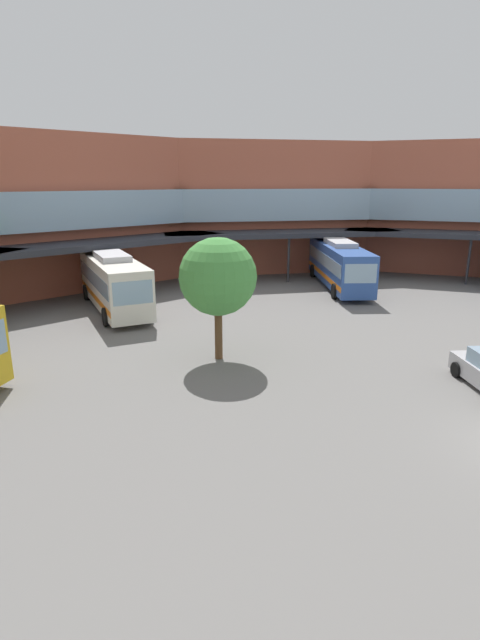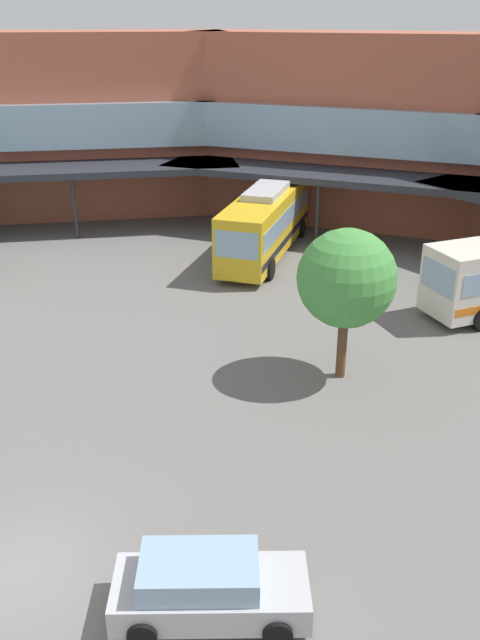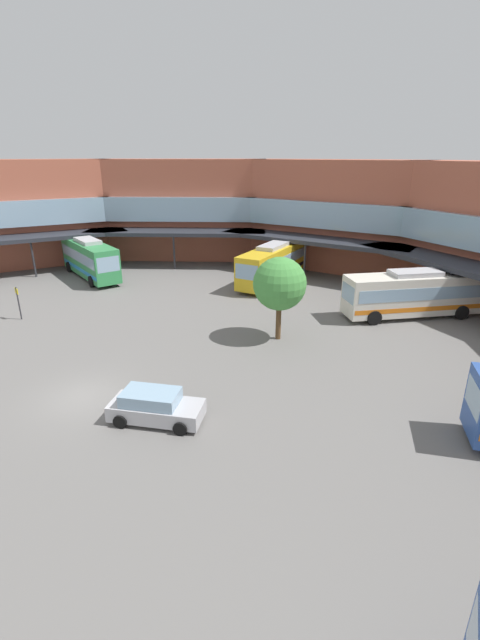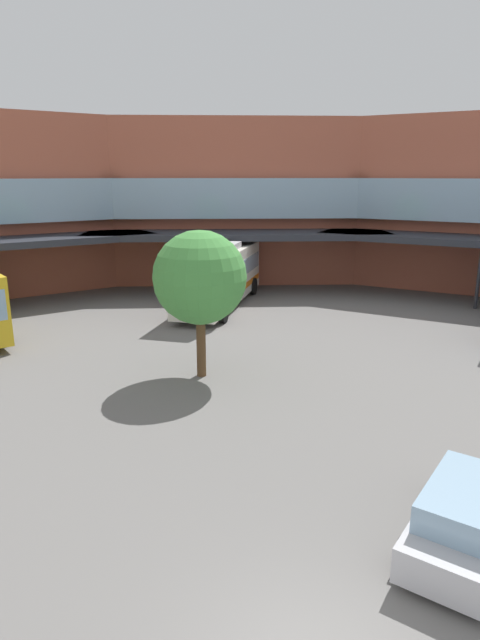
% 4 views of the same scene
% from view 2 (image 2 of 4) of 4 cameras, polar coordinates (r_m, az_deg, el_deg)
% --- Properties ---
extents(ground_plane, '(117.39, 117.39, 0.00)m').
position_cam_2_polar(ground_plane, '(18.47, -17.75, -19.46)').
color(ground_plane, slate).
extents(station_building, '(75.99, 41.46, 11.38)m').
position_cam_2_polar(station_building, '(31.14, 13.68, 11.33)').
color(station_building, '#AD5942').
rests_on(station_building, ground).
extents(bus_2, '(5.99, 11.16, 3.79)m').
position_cam_2_polar(bus_2, '(37.81, 2.17, 8.30)').
color(bus_2, gold).
rests_on(bus_2, ground).
extents(parked_car, '(4.59, 4.09, 1.53)m').
position_cam_2_polar(parked_car, '(16.32, -2.75, -21.55)').
color(parked_car, '#B7B7BC').
rests_on(parked_car, ground).
extents(plaza_tree, '(3.55, 3.55, 5.69)m').
position_cam_2_polar(plaza_tree, '(24.18, 8.96, 3.44)').
color(plaza_tree, brown).
rests_on(plaza_tree, ground).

